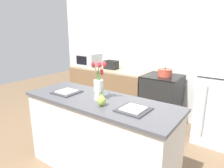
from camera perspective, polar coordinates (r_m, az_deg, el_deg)
name	(u,v)px	position (r m, az deg, el deg)	size (l,w,h in m)	color
back_wall	(168,48)	(3.85, 15.70, 10.00)	(5.20, 0.08, 2.70)	silver
kitchen_island	(99,137)	(2.41, -3.61, -14.75)	(1.80, 0.66, 0.92)	silver
back_counter	(109,90)	(4.18, -0.91, -1.61)	(1.68, 0.60, 0.91)	brown
stove_range	(161,101)	(3.64, 13.92, -4.68)	(0.60, 0.61, 0.91)	black
flower_vase	(99,85)	(2.16, -3.79, -0.28)	(0.20, 0.16, 0.43)	silver
pear_figurine	(102,100)	(2.01, -3.00, -4.68)	(0.09, 0.09, 0.15)	#9EBC47
plate_setting_left	(67,92)	(2.49, -12.76, -2.21)	(0.29, 0.29, 0.02)	#333338
plate_setting_right	(134,109)	(1.93, 6.19, -7.18)	(0.29, 0.29, 0.02)	#333338
toaster	(111,65)	(3.99, -0.23, 5.54)	(0.28, 0.18, 0.17)	black
cooking_pot	(165,73)	(3.48, 14.88, 3.17)	(0.24, 0.24, 0.15)	#CC4C38
microwave	(89,59)	(4.39, -6.64, 6.99)	(0.48, 0.37, 0.27)	#B7BABC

